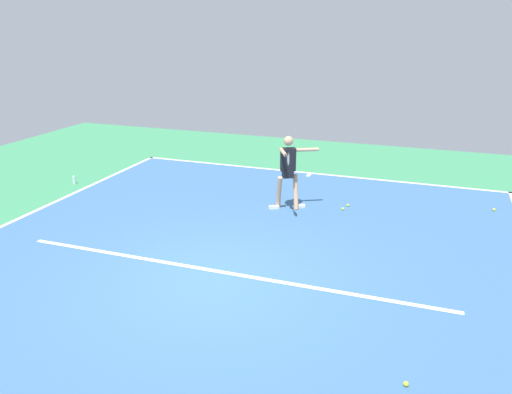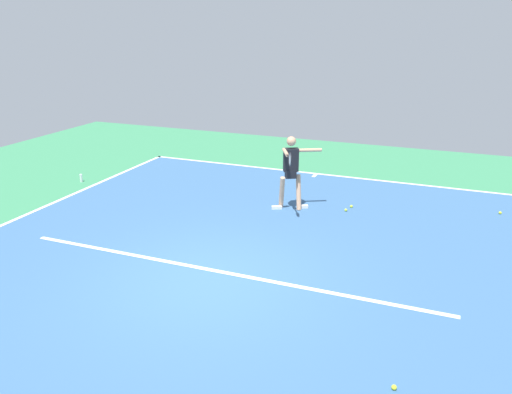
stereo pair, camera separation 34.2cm
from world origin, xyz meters
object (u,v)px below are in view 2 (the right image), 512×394
tennis_ball_near_service_line (394,387)px  tennis_ball_by_sideline (500,213)px  tennis_ball_centre_court (346,210)px  tennis_ball_near_player (351,206)px  tennis_player (291,168)px  water_bottle (81,178)px

tennis_ball_near_service_line → tennis_ball_by_sideline: bearing=-102.1°
tennis_ball_centre_court → tennis_ball_near_service_line: 6.09m
tennis_ball_near_player → tennis_player: bearing=25.1°
tennis_ball_near_player → water_bottle: (7.35, 0.71, 0.08)m
tennis_ball_centre_court → water_bottle: 7.30m
tennis_player → tennis_ball_centre_court: (-1.25, -0.33, -0.97)m
tennis_ball_centre_court → tennis_ball_near_player: (-0.07, -0.29, 0.00)m
tennis_player → tennis_ball_by_sideline: bearing=170.4°
tennis_ball_near_service_line → tennis_ball_by_sideline: size_ratio=1.00×
tennis_player → tennis_ball_centre_court: bearing=167.3°
tennis_ball_centre_court → tennis_player: bearing=14.7°
tennis_ball_near_player → water_bottle: 7.39m
tennis_ball_near_service_line → water_bottle: (9.13, -5.39, 0.08)m
tennis_player → water_bottle: tennis_player is taller
tennis_ball_centre_court → tennis_ball_near_service_line: bearing=107.6°
tennis_player → water_bottle: size_ratio=7.97×
tennis_player → tennis_ball_near_player: bearing=177.8°
tennis_ball_centre_court → tennis_ball_near_player: same height
tennis_player → tennis_ball_near_service_line: size_ratio=26.55×
tennis_ball_near_service_line → water_bottle: size_ratio=0.30×
tennis_ball_near_player → tennis_ball_near_service_line: bearing=106.2°
tennis_player → tennis_ball_near_service_line: 6.37m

